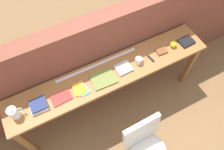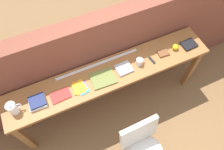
{
  "view_description": "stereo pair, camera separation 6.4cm",
  "coord_description": "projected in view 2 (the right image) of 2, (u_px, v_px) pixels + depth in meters",
  "views": [
    {
      "loc": [
        -0.59,
        -0.89,
        3.04
      ],
      "look_at": [
        0.0,
        0.25,
        0.9
      ],
      "focal_mm": 35.0,
      "sensor_mm": 36.0,
      "label": 1
    },
    {
      "loc": [
        -0.53,
        -0.91,
        3.04
      ],
      "look_at": [
        0.0,
        0.25,
        0.9
      ],
      "focal_mm": 35.0,
      "sensor_mm": 36.0,
      "label": 2
    }
  ],
  "objects": [
    {
      "name": "magazine_cycling",
      "position": [
        60.0,
        95.0,
        2.37
      ],
      "size": [
        0.22,
        0.15,
        0.01
      ],
      "primitive_type": "cube",
      "rotation": [
        0.0,
        0.0,
        0.04
      ],
      "color": "red",
      "rests_on": "sideboard"
    },
    {
      "name": "multitool_folded",
      "position": [
        152.0,
        60.0,
        2.61
      ],
      "size": [
        0.04,
        0.11,
        0.02
      ],
      "primitive_type": "cube",
      "rotation": [
        0.0,
        0.0,
        0.17
      ],
      "color": "black",
      "rests_on": "sideboard"
    },
    {
      "name": "chair_white_moulded",
      "position": [
        142.0,
        146.0,
        2.45
      ],
      "size": [
        0.45,
        0.46,
        0.89
      ],
      "color": "silver",
      "rests_on": "ground"
    },
    {
      "name": "ruler_metal_back_edge",
      "position": [
        98.0,
        64.0,
        2.59
      ],
      "size": [
        1.04,
        0.03,
        0.0
      ],
      "primitive_type": "cube",
      "color": "silver",
      "rests_on": "sideboard"
    },
    {
      "name": "book_repair_rightmost",
      "position": [
        189.0,
        44.0,
        2.73
      ],
      "size": [
        0.19,
        0.16,
        0.03
      ],
      "primitive_type": "cube",
      "rotation": [
        0.0,
        0.0,
        0.05
      ],
      "color": "black",
      "rests_on": "sideboard"
    },
    {
      "name": "brick_wall_back",
      "position": [
        100.0,
        59.0,
        2.83
      ],
      "size": [
        6.0,
        0.2,
        1.44
      ],
      "primitive_type": "cube",
      "color": "brown",
      "rests_on": "ground"
    },
    {
      "name": "pamphlet_pile_colourful",
      "position": [
        80.0,
        87.0,
        2.42
      ],
      "size": [
        0.17,
        0.2,
        0.01
      ],
      "color": "purple",
      "rests_on": "sideboard"
    },
    {
      "name": "ground_plane",
      "position": [
        119.0,
        120.0,
        3.15
      ],
      "size": [
        40.0,
        40.0,
        0.0
      ],
      "primitive_type": "plane",
      "color": "brown"
    },
    {
      "name": "book_stack_leftmost",
      "position": [
        37.0,
        102.0,
        2.31
      ],
      "size": [
        0.19,
        0.17,
        0.06
      ],
      "color": "white",
      "rests_on": "sideboard"
    },
    {
      "name": "leather_journal_brown",
      "position": [
        163.0,
        53.0,
        2.66
      ],
      "size": [
        0.14,
        0.11,
        0.02
      ],
      "primitive_type": "cube",
      "rotation": [
        0.0,
        0.0,
        -0.08
      ],
      "color": "brown",
      "rests_on": "sideboard"
    },
    {
      "name": "mug",
      "position": [
        139.0,
        62.0,
        2.55
      ],
      "size": [
        0.11,
        0.08,
        0.09
      ],
      "color": "white",
      "rests_on": "sideboard"
    },
    {
      "name": "book_grey_hardcover",
      "position": [
        124.0,
        69.0,
        2.54
      ],
      "size": [
        0.19,
        0.17,
        0.02
      ],
      "primitive_type": "cube",
      "rotation": [
        0.0,
        0.0,
        0.03
      ],
      "color": "#9E9EA3",
      "rests_on": "sideboard"
    },
    {
      "name": "book_open_centre",
      "position": [
        103.0,
        78.0,
        2.48
      ],
      "size": [
        0.29,
        0.23,
        0.02
      ],
      "primitive_type": "cube",
      "rotation": [
        0.0,
        0.0,
        -0.05
      ],
      "color": "olive",
      "rests_on": "sideboard"
    },
    {
      "name": "sideboard",
      "position": [
        110.0,
        79.0,
        2.65
      ],
      "size": [
        2.5,
        0.44,
        0.88
      ],
      "color": "#996033",
      "rests_on": "ground"
    },
    {
      "name": "sports_ball_small",
      "position": [
        175.0,
        47.0,
        2.67
      ],
      "size": [
        0.08,
        0.08,
        0.08
      ],
      "primitive_type": "sphere",
      "color": "yellow",
      "rests_on": "sideboard"
    },
    {
      "name": "pitcher_white",
      "position": [
        13.0,
        108.0,
        2.22
      ],
      "size": [
        0.14,
        0.1,
        0.18
      ],
      "color": "white",
      "rests_on": "sideboard"
    }
  ]
}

